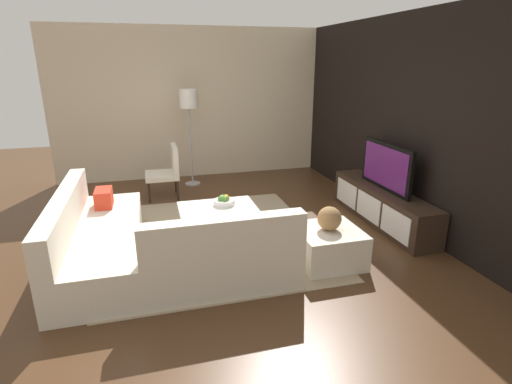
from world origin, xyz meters
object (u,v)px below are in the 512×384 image
Objects in this scene: media_console at (382,206)px; television at (386,166)px; sectional_couch at (143,246)px; ottoman at (328,246)px; floor_lamp at (189,105)px; fruit_bowl at (224,201)px; decorative_ball at (329,219)px; coffee_table at (220,223)px; accent_chair_near at (168,169)px.

media_console is 0.57m from television.
ottoman is at bearing 79.70° from sectional_couch.
television is 3.53m from floor_lamp.
fruit_bowl is 1.05× the size of decorative_ball.
coffee_table is 1.48m from decorative_ball.
decorative_ball is (0.88, -1.24, 0.28)m from media_console.
ottoman is at bearing 47.25° from coffee_table.
decorative_ball is (0.36, 2.00, 0.25)m from sectional_couch.
decorative_ball is at bearing 39.66° from fruit_bowl.
accent_chair_near reaches higher than fruit_bowl.
television reaches higher than decorative_ball.
media_console is at bearing 82.78° from fruit_bowl.
accent_chair_near is (-1.94, -2.82, 0.24)m from media_console.
accent_chair_near is 3.11× the size of fruit_bowl.
coffee_table is (-0.10, -2.30, -0.62)m from television.
sectional_couch is at bearing -52.76° from fruit_bowl.
coffee_table is at bearing 23.86° from accent_chair_near.
decorative_ball is at bearing -54.72° from television.
coffee_table is 1.42× the size of ottoman.
fruit_bowl is 1.50m from decorative_ball.
media_console reaches higher than coffee_table.
ottoman is 1.52m from fruit_bowl.
sectional_couch is 2.77× the size of accent_chair_near.
television is 1.28× the size of accent_chair_near.
accent_chair_near is at bearing -164.02° from coffee_table.
accent_chair_near is 3.25× the size of decorative_ball.
television is 1.12× the size of coffee_table.
sectional_couch is 2.03m from ottoman.
television is 3.45m from accent_chair_near.
television reaches higher than media_console.
fruit_bowl is at bearing 4.00° from floor_lamp.
decorative_ball is (0.98, 1.06, 0.33)m from coffee_table.
fruit_bowl is at bearing -97.22° from television.
decorative_ball is at bearing 37.21° from accent_chair_near.
media_console is 2.22m from fruit_bowl.
media_console is 2.96× the size of ottoman.
media_console is at bearing 99.01° from sectional_couch.
floor_lamp is (-2.56, -2.36, 0.63)m from television.
media_console is 1.86× the size of television.
fruit_bowl reaches higher than media_console.
decorative_ball reaches higher than fruit_bowl.
ottoman is (0.88, -1.24, -0.05)m from media_console.
television is 3.99× the size of fruit_bowl.
floor_lamp reaches higher than television.
floor_lamp is (-2.46, -0.06, 1.25)m from coffee_table.
accent_chair_near reaches higher than coffee_table.
fruit_bowl reaches higher than ottoman.
decorative_ball reaches higher than media_console.
sectional_couch is at bearing -16.03° from floor_lamp.
media_console is 3.44m from accent_chair_near.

